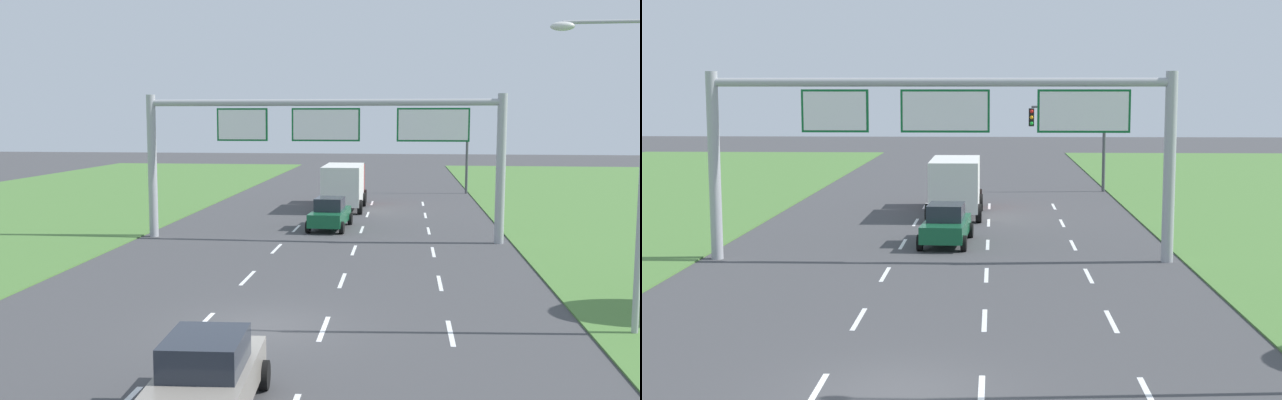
# 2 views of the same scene
# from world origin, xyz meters

# --- Properties ---
(ground_plane) EXTENTS (200.00, 200.00, 0.00)m
(ground_plane) POSITION_xyz_m (0.00, 0.00, 0.00)
(ground_plane) COLOR #424244
(lane_dashes_inner_left) EXTENTS (0.14, 50.40, 0.01)m
(lane_dashes_inner_left) POSITION_xyz_m (-1.75, 6.00, 0.00)
(lane_dashes_inner_left) COLOR white
(lane_dashes_inner_left) RESTS_ON ground_plane
(lane_dashes_inner_right) EXTENTS (0.14, 50.40, 0.01)m
(lane_dashes_inner_right) POSITION_xyz_m (1.75, 6.00, 0.00)
(lane_dashes_inner_right) COLOR white
(lane_dashes_inner_right) RESTS_ON ground_plane
(lane_dashes_slip) EXTENTS (0.14, 50.40, 0.01)m
(lane_dashes_slip) POSITION_xyz_m (5.25, 6.00, 0.00)
(lane_dashes_slip) COLOR white
(lane_dashes_slip) RESTS_ON ground_plane
(car_lead_silver) EXTENTS (2.17, 4.48, 1.68)m
(car_lead_silver) POSITION_xyz_m (0.04, 18.12, 0.81)
(car_lead_silver) COLOR #145633
(car_lead_silver) RESTS_ON ground_plane
(box_truck) EXTENTS (2.71, 7.52, 2.89)m
(box_truck) POSITION_xyz_m (0.06, 27.07, 1.60)
(box_truck) COLOR #B21E19
(box_truck) RESTS_ON ground_plane
(sign_gantry) EXTENTS (17.24, 0.44, 7.00)m
(sign_gantry) POSITION_xyz_m (0.29, 14.58, 4.95)
(sign_gantry) COLOR #9EA0A5
(sign_gantry) RESTS_ON ground_plane
(traffic_light_mast) EXTENTS (4.76, 0.49, 5.60)m
(traffic_light_mast) POSITION_xyz_m (6.86, 37.25, 3.87)
(traffic_light_mast) COLOR #47494F
(traffic_light_mast) RESTS_ON ground_plane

